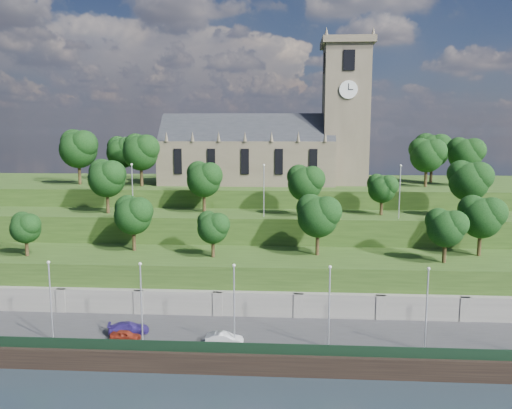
# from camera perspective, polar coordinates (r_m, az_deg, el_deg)

# --- Properties ---
(ground) EXTENTS (320.00, 320.00, 0.00)m
(ground) POSITION_cam_1_polar(r_m,az_deg,el_deg) (54.04, -0.53, -18.90)
(ground) COLOR black
(ground) RESTS_ON ground
(promenade) EXTENTS (160.00, 12.00, 2.00)m
(promenade) POSITION_cam_1_polar(r_m,az_deg,el_deg) (59.01, -0.10, -15.38)
(promenade) COLOR #2D2D30
(promenade) RESTS_ON ground
(quay_wall) EXTENTS (160.00, 0.50, 2.20)m
(quay_wall) POSITION_cam_1_polar(r_m,az_deg,el_deg) (53.50, -0.54, -17.88)
(quay_wall) COLOR black
(quay_wall) RESTS_ON ground
(fence) EXTENTS (160.00, 0.10, 1.20)m
(fence) POSITION_cam_1_polar(r_m,az_deg,el_deg) (53.44, -0.49, -16.13)
(fence) COLOR black
(fence) RESTS_ON promenade
(retaining_wall) EXTENTS (160.00, 2.10, 5.00)m
(retaining_wall) POSITION_cam_1_polar(r_m,az_deg,el_deg) (63.98, 0.26, -12.00)
(retaining_wall) COLOR slate
(retaining_wall) RESTS_ON ground
(embankment_lower) EXTENTS (160.00, 12.00, 8.00)m
(embankment_lower) POSITION_cam_1_polar(r_m,az_deg,el_deg) (69.19, 0.56, -9.10)
(embankment_lower) COLOR #254015
(embankment_lower) RESTS_ON ground
(embankment_upper) EXTENTS (160.00, 10.00, 12.00)m
(embankment_upper) POSITION_cam_1_polar(r_m,az_deg,el_deg) (79.24, 0.99, -5.34)
(embankment_upper) COLOR #254015
(embankment_upper) RESTS_ON ground
(hilltop) EXTENTS (160.00, 32.00, 15.00)m
(hilltop) POSITION_cam_1_polar(r_m,az_deg,el_deg) (99.48, 1.55, -1.65)
(hilltop) COLOR #254015
(hilltop) RESTS_ON ground
(church) EXTENTS (38.60, 12.35, 27.60)m
(church) POSITION_cam_1_polar(r_m,az_deg,el_deg) (93.97, 1.98, 6.98)
(church) COLOR brown
(church) RESTS_ON hilltop
(trees_lower) EXTENTS (66.63, 9.12, 8.34)m
(trees_lower) POSITION_cam_1_polar(r_m,az_deg,el_deg) (67.47, 4.85, -1.55)
(trees_lower) COLOR #342614
(trees_lower) RESTS_ON embankment_lower
(trees_upper) EXTENTS (61.20, 8.59, 8.56)m
(trees_upper) POSITION_cam_1_polar(r_m,az_deg,el_deg) (76.36, 2.85, 2.89)
(trees_upper) COLOR #342614
(trees_upper) RESTS_ON embankment_upper
(trees_hilltop) EXTENTS (77.26, 16.33, 10.19)m
(trees_hilltop) POSITION_cam_1_polar(r_m,az_deg,el_deg) (92.36, 0.49, 6.23)
(trees_hilltop) COLOR #342614
(trees_hilltop) RESTS_ON hilltop
(lamp_posts_promenade) EXTENTS (60.36, 0.36, 9.04)m
(lamp_posts_promenade) POSITION_cam_1_polar(r_m,az_deg,el_deg) (53.68, -2.51, -10.80)
(lamp_posts_promenade) COLOR #B2B2B7
(lamp_posts_promenade) RESTS_ON promenade
(lamp_posts_upper) EXTENTS (40.36, 0.36, 7.99)m
(lamp_posts_upper) POSITION_cam_1_polar(r_m,az_deg,el_deg) (74.45, 0.90, 2.07)
(lamp_posts_upper) COLOR #B2B2B7
(lamp_posts_upper) RESTS_ON embankment_upper
(car_left) EXTENTS (3.43, 1.57, 1.14)m
(car_left) POSITION_cam_1_polar(r_m,az_deg,el_deg) (58.31, -14.68, -14.29)
(car_left) COLOR maroon
(car_left) RESTS_ON promenade
(car_middle) EXTENTS (4.10, 1.51, 1.34)m
(car_middle) POSITION_cam_1_polar(r_m,az_deg,el_deg) (55.56, -3.66, -15.08)
(car_middle) COLOR #BBBDC1
(car_middle) RESTS_ON promenade
(car_right) EXTENTS (4.85, 2.91, 1.32)m
(car_right) POSITION_cam_1_polar(r_m,az_deg,el_deg) (60.06, -14.36, -13.50)
(car_right) COLOR navy
(car_right) RESTS_ON promenade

